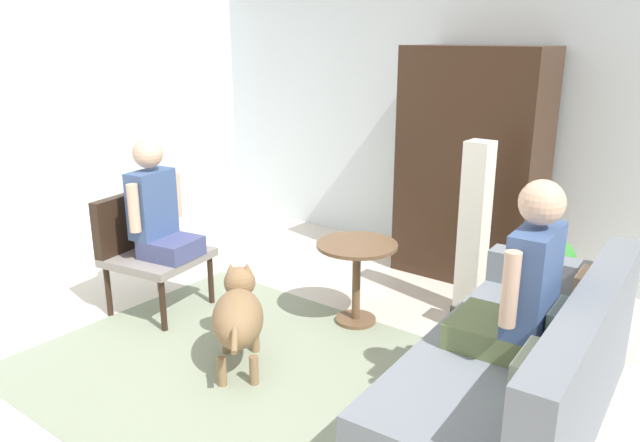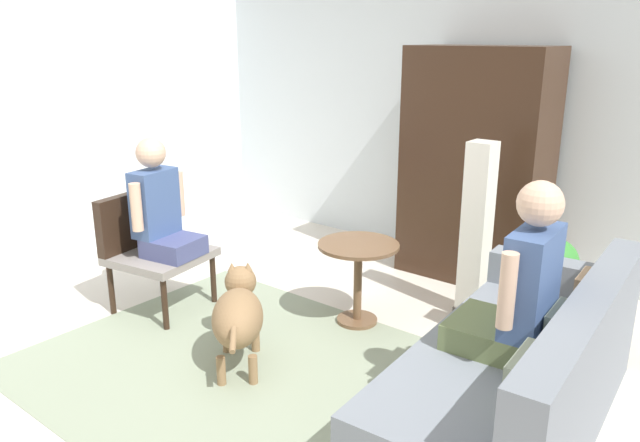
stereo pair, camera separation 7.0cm
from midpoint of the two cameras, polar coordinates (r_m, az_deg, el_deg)
ground_plane at (r=3.87m, az=-3.03°, el=-14.62°), size 7.33×7.33×0.00m
back_wall at (r=5.66m, az=15.64°, el=9.30°), size 6.71×0.12×2.67m
left_wall at (r=6.04m, az=-24.12°, el=8.90°), size 0.12×5.92×2.67m
area_rug at (r=3.92m, az=-5.28°, el=-14.15°), size 2.93×2.17×0.01m
couch at (r=3.49m, az=18.69°, el=-13.52°), size 1.00×2.07×0.85m
armchair at (r=4.83m, az=-15.29°, el=-1.87°), size 0.73×0.74×0.88m
person_on_couch at (r=3.26m, az=18.66°, el=-5.86°), size 0.51×0.58×0.92m
person_on_armchair at (r=4.64m, az=-14.24°, el=1.22°), size 0.48×0.51×0.87m
round_end_table at (r=4.41m, az=4.01°, el=-4.29°), size 0.58×0.58×0.61m
dog at (r=3.92m, az=-7.11°, el=-8.51°), size 0.66×0.71×0.58m
potted_plant at (r=4.46m, az=20.93°, el=-4.84°), size 0.36×0.36×0.73m
column_lamp at (r=4.60m, az=14.76°, el=-1.01°), size 0.20×0.20×1.31m
armoire_cabinet at (r=5.30m, az=14.64°, el=4.93°), size 1.17×0.56×1.94m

